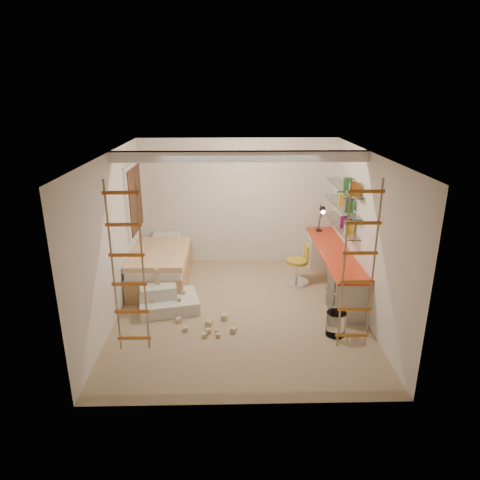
{
  "coord_description": "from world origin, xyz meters",
  "views": [
    {
      "loc": [
        -0.15,
        -6.35,
        3.49
      ],
      "look_at": [
        0.0,
        0.3,
        1.15
      ],
      "focal_mm": 32.0,
      "sensor_mm": 36.0,
      "label": 1
    }
  ],
  "objects_px": {
    "bed": "(162,265)",
    "swivel_chair": "(298,269)",
    "play_platform": "(166,299)",
    "desk": "(332,267)"
  },
  "relations": [
    {
      "from": "desk",
      "to": "swivel_chair",
      "type": "relative_size",
      "value": 3.55
    },
    {
      "from": "desk",
      "to": "play_platform",
      "type": "bearing_deg",
      "value": -166.12
    },
    {
      "from": "bed",
      "to": "swivel_chair",
      "type": "xyz_separation_m",
      "value": [
        2.59,
        -0.18,
        -0.04
      ]
    },
    {
      "from": "desk",
      "to": "swivel_chair",
      "type": "distance_m",
      "value": 0.64
    },
    {
      "from": "play_platform",
      "to": "swivel_chair",
      "type": "bearing_deg",
      "value": 21.29
    },
    {
      "from": "bed",
      "to": "play_platform",
      "type": "relative_size",
      "value": 1.83
    },
    {
      "from": "bed",
      "to": "play_platform",
      "type": "bearing_deg",
      "value": -78.37
    },
    {
      "from": "desk",
      "to": "bed",
      "type": "distance_m",
      "value": 3.22
    },
    {
      "from": "swivel_chair",
      "to": "play_platform",
      "type": "height_order",
      "value": "swivel_chair"
    },
    {
      "from": "bed",
      "to": "swivel_chair",
      "type": "relative_size",
      "value": 2.54
    }
  ]
}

